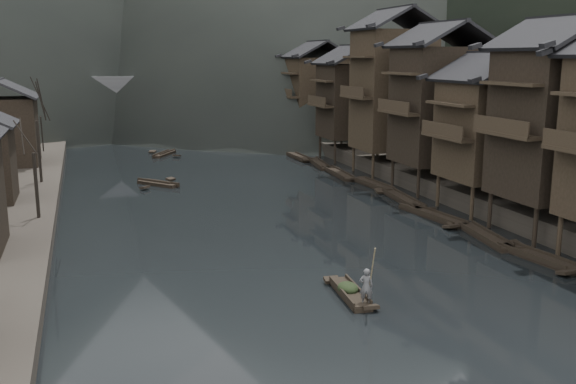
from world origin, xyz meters
name	(u,v)px	position (x,y,z in m)	size (l,w,h in m)	color
water	(351,290)	(0.00, 0.00, 0.00)	(300.00, 300.00, 0.00)	black
right_bank	(481,145)	(35.00, 40.00, 0.90)	(40.00, 200.00, 1.80)	#2D2823
stilt_houses	(449,91)	(17.28, 19.55, 8.94)	(9.00, 67.60, 16.84)	black
bare_trees	(6,151)	(-17.00, 10.33, 6.63)	(3.87, 44.96, 7.75)	black
moored_sampans	(397,198)	(12.16, 18.49, 0.20)	(2.81, 55.90, 0.47)	black
midriver_boats	(152,149)	(-4.53, 53.73, 0.20)	(8.45, 43.16, 0.45)	black
stone_bridge	(167,101)	(0.00, 72.00, 5.11)	(40.00, 6.00, 9.00)	#4C4C4F
hero_sampan	(350,293)	(-0.42, -0.85, 0.20)	(1.33, 4.72, 0.43)	black
cargo_heap	(348,281)	(-0.44, -0.64, 0.74)	(1.03, 1.34, 0.62)	black
boatman	(366,282)	(-0.29, -2.48, 1.34)	(0.66, 0.43, 1.81)	#595A5C
bamboo_pole	(372,221)	(-0.09, -2.48, 4.30)	(0.06, 0.06, 4.70)	#8C7A51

